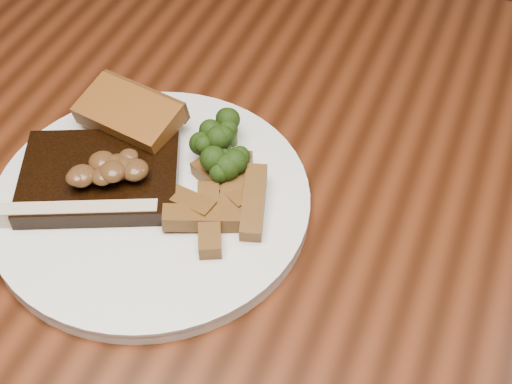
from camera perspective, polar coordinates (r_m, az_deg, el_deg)
dining_table at (r=0.78m, az=-0.37°, el=-4.96°), size 1.60×0.90×0.75m
chair_far at (r=1.37m, az=3.57°, el=13.72°), size 0.50×0.50×0.93m
plate at (r=0.71m, az=-8.33°, el=-0.80°), size 0.31×0.31×0.01m
steak at (r=0.71m, az=-12.35°, el=1.12°), size 0.19×0.17×0.02m
steak_bone at (r=0.69m, az=-14.50°, el=-1.91°), size 0.15×0.08×0.02m
mushroom_pile at (r=0.69m, az=-11.89°, el=2.41°), size 0.07×0.07×0.03m
garlic_bread at (r=0.76m, az=-9.96°, el=5.05°), size 0.11×0.07×0.02m
potato_wedges at (r=0.67m, az=-2.77°, el=-1.23°), size 0.10×0.10×0.02m
broccoli_cluster at (r=0.71m, az=-2.54°, el=3.22°), size 0.07×0.07×0.04m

